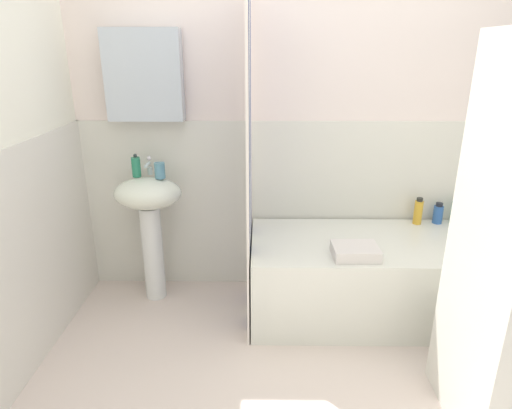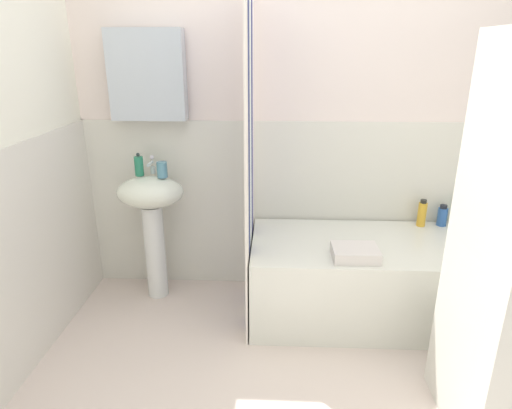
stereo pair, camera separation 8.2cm
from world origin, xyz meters
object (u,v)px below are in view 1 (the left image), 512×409
(towel_folded, at_px, (355,251))
(toothbrush_cup, at_px, (160,170))
(bathtub, at_px, (366,277))
(lotion_bottle, at_px, (438,214))
(conditioner_bottle, at_px, (454,212))
(soap_dispenser, at_px, (136,167))
(sink, at_px, (149,212))
(shampoo_bottle, at_px, (418,212))

(towel_folded, bearing_deg, toothbrush_cup, 160.88)
(bathtub, height_order, towel_folded, towel_folded)
(toothbrush_cup, bearing_deg, lotion_bottle, 3.54)
(toothbrush_cup, height_order, towel_folded, toothbrush_cup)
(bathtub, distance_m, conditioner_bottle, 0.79)
(lotion_bottle, bearing_deg, towel_folded, -141.70)
(lotion_bottle, xyz_separation_m, towel_folded, (-0.67, -0.53, -0.03))
(toothbrush_cup, distance_m, towel_folded, 1.32)
(soap_dispenser, bearing_deg, bathtub, -8.37)
(toothbrush_cup, relative_size, bathtub, 0.07)
(toothbrush_cup, xyz_separation_m, towel_folded, (1.20, -0.42, -0.37))
(soap_dispenser, relative_size, bathtub, 0.10)
(sink, height_order, conditioner_bottle, sink)
(soap_dispenser, distance_m, shampoo_bottle, 1.92)
(bathtub, xyz_separation_m, lotion_bottle, (0.53, 0.30, 0.33))
(conditioner_bottle, bearing_deg, towel_folded, -145.70)
(conditioner_bottle, bearing_deg, lotion_bottle, -178.78)
(bathtub, distance_m, lotion_bottle, 0.69)
(toothbrush_cup, bearing_deg, conditioner_bottle, 3.41)
(conditioner_bottle, distance_m, towel_folded, 0.95)
(conditioner_bottle, bearing_deg, sink, -176.41)
(conditioner_bottle, bearing_deg, soap_dispenser, -177.70)
(soap_dispenser, xyz_separation_m, towel_folded, (1.36, -0.45, -0.38))
(shampoo_bottle, bearing_deg, conditioner_bottle, 3.70)
(sink, height_order, shampoo_bottle, sink)
(sink, relative_size, soap_dispenser, 5.66)
(sink, bearing_deg, soap_dispenser, 149.07)
(bathtub, xyz_separation_m, conditioner_bottle, (0.64, 0.31, 0.34))
(sink, relative_size, towel_folded, 3.30)
(sink, bearing_deg, towel_folded, -17.44)
(soap_dispenser, bearing_deg, toothbrush_cup, -11.32)
(conditioner_bottle, height_order, shampoo_bottle, shampoo_bottle)
(sink, relative_size, shampoo_bottle, 4.61)
(shampoo_bottle, bearing_deg, sink, -176.43)
(soap_dispenser, relative_size, towel_folded, 0.58)
(conditioner_bottle, relative_size, lotion_bottle, 1.21)
(bathtub, relative_size, towel_folded, 5.68)
(sink, xyz_separation_m, conditioner_bottle, (2.07, 0.13, -0.03))
(soap_dispenser, relative_size, shampoo_bottle, 0.81)
(conditioner_bottle, xyz_separation_m, lotion_bottle, (-0.11, -0.00, -0.02))
(bathtub, distance_m, towel_folded, 0.39)
(toothbrush_cup, bearing_deg, soap_dispenser, 168.68)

